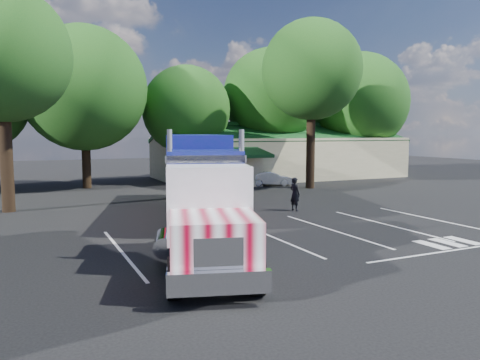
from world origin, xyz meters
name	(u,v)px	position (x,y,z in m)	size (l,w,h in m)	color
ground	(219,215)	(0.00, 0.00, 0.00)	(120.00, 120.00, 0.00)	black
event_hall	(278,156)	(13.74, 17.81, 2.21)	(24.20, 14.12, 5.55)	beige
tree_row_c	(84,88)	(-5.00, 16.20, 8.04)	(10.00, 10.00, 13.05)	black
tree_row_d	(186,110)	(4.00, 17.50, 6.58)	(8.00, 8.00, 10.60)	black
tree_row_e	(271,97)	(13.00, 18.00, 8.09)	(9.60, 9.60, 12.90)	black
tree_row_f	(359,102)	(23.00, 16.80, 7.79)	(10.40, 10.40, 13.00)	black
tree_near_left	(1,54)	(-10.50, 6.00, 8.81)	(7.60, 7.60, 12.65)	black
tree_near_right	(312,70)	(11.50, 8.50, 9.46)	(8.00, 8.00, 13.50)	black
semi_truck	(196,171)	(-1.81, -1.39, 2.60)	(8.88, 21.77, 4.60)	black
woman	(295,194)	(4.50, -0.55, 0.97)	(0.71, 0.46, 1.94)	black
bicycle	(200,189)	(1.80, 8.00, 0.43)	(0.58, 1.66, 0.87)	black
silver_sedan	(270,179)	(9.31, 11.30, 0.62)	(1.30, 3.74, 1.23)	#B2B4BA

